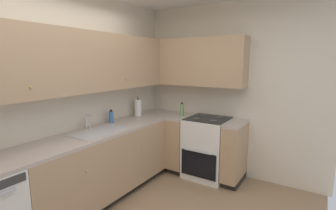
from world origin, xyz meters
The scene contains 14 objects.
wall_back centered at (0.00, 1.43, 1.32)m, with size 4.23×0.05×2.64m, color beige.
wall_right centered at (2.09, 0.00, 1.32)m, with size 0.05×2.91×2.64m, color beige.
lower_cabinets_back centered at (0.41, 1.11, 0.44)m, with size 2.10×0.62×0.88m.
countertop_back centered at (0.41, 1.10, 0.90)m, with size 3.31×0.60×0.04m, color #B7A89E.
lower_cabinets_right centered at (1.77, 0.26, 0.44)m, with size 0.62×1.13×0.88m.
countertop_right centered at (1.76, 0.26, 0.90)m, with size 0.60×1.13×0.03m.
oven_range centered at (1.78, 0.22, 0.46)m, with size 0.68×0.62×1.06m.
upper_cabinets_back centered at (0.25, 1.24, 1.76)m, with size 2.99×0.34×0.73m.
upper_cabinets_right centered at (1.90, 0.56, 1.76)m, with size 0.32×1.68×0.73m.
sink centered at (0.39, 1.07, 0.87)m, with size 0.68×0.40×0.10m.
faucet centered at (0.39, 1.28, 1.03)m, with size 0.07×0.16×0.20m.
soap_bottle centered at (0.81, 1.28, 1.00)m, with size 0.07×0.07×0.19m.
paper_towel_roll centered at (1.39, 1.26, 1.04)m, with size 0.11×0.11×0.32m.
oil_bottle centered at (1.76, 0.67, 1.01)m, with size 0.06×0.06×0.22m.
Camera 1 is at (-1.68, -1.25, 1.77)m, focal length 26.72 mm.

